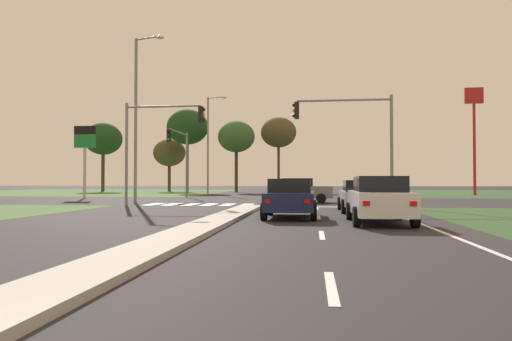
# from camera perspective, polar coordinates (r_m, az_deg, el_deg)

# --- Properties ---
(ground_plane) EXTENTS (200.00, 200.00, 0.00)m
(ground_plane) POSITION_cam_1_polar(r_m,az_deg,el_deg) (32.90, 1.23, -3.79)
(ground_plane) COLOR #282628
(grass_verge_far_left) EXTENTS (35.00, 35.00, 0.01)m
(grass_verge_far_left) POSITION_cam_1_polar(r_m,az_deg,el_deg) (64.04, -19.79, -2.50)
(grass_verge_far_left) COLOR #476B38
(grass_verge_far_left) RESTS_ON ground
(grass_verge_far_right) EXTENTS (35.00, 35.00, 0.01)m
(grass_verge_far_right) POSITION_cam_1_polar(r_m,az_deg,el_deg) (61.40, 28.18, -2.48)
(grass_verge_far_right) COLOR #2D4C28
(grass_verge_far_right) RESTS_ON ground
(median_island_near) EXTENTS (1.20, 22.00, 0.14)m
(median_island_near) POSITION_cam_1_polar(r_m,az_deg,el_deg) (14.15, -6.44, -6.81)
(median_island_near) COLOR #ADA89E
(median_island_near) RESTS_ON ground
(median_island_far) EXTENTS (1.20, 36.00, 0.14)m
(median_island_far) POSITION_cam_1_polar(r_m,az_deg,el_deg) (57.81, 3.68, -2.65)
(median_island_far) COLOR gray
(median_island_far) RESTS_ON ground
(lane_dash_near) EXTENTS (0.14, 2.00, 0.01)m
(lane_dash_near) POSITION_cam_1_polar(r_m,az_deg,el_deg) (6.51, 9.24, -13.94)
(lane_dash_near) COLOR silver
(lane_dash_near) RESTS_ON ground
(lane_dash_second) EXTENTS (0.14, 2.00, 0.01)m
(lane_dash_second) POSITION_cam_1_polar(r_m,az_deg,el_deg) (12.43, 8.10, -7.87)
(lane_dash_second) COLOR silver
(lane_dash_second) RESTS_ON ground
(lane_dash_third) EXTENTS (0.14, 2.00, 0.01)m
(lane_dash_third) POSITION_cam_1_polar(r_m,az_deg,el_deg) (18.41, 7.71, -5.73)
(lane_dash_third) COLOR silver
(lane_dash_third) RESTS_ON ground
(lane_dash_fourth) EXTENTS (0.14, 2.00, 0.01)m
(lane_dash_fourth) POSITION_cam_1_polar(r_m,az_deg,el_deg) (24.39, 7.51, -4.64)
(lane_dash_fourth) COLOR silver
(lane_dash_fourth) RESTS_ON ground
(edge_line_right) EXTENTS (0.14, 24.00, 0.01)m
(edge_line_right) POSITION_cam_1_polar(r_m,az_deg,el_deg) (15.21, 20.72, -6.60)
(edge_line_right) COLOR silver
(edge_line_right) RESTS_ON ground
(stop_bar_near) EXTENTS (6.40, 0.50, 0.01)m
(stop_bar_near) POSITION_cam_1_polar(r_m,az_deg,el_deg) (25.75, 8.15, -4.46)
(stop_bar_near) COLOR silver
(stop_bar_near) RESTS_ON ground
(crosswalk_bar_near) EXTENTS (0.70, 2.80, 0.01)m
(crosswalk_bar_near) POSITION_cam_1_polar(r_m,az_deg,el_deg) (29.18, -12.44, -4.07)
(crosswalk_bar_near) COLOR silver
(crosswalk_bar_near) RESTS_ON ground
(crosswalk_bar_second) EXTENTS (0.70, 2.80, 0.01)m
(crosswalk_bar_second) POSITION_cam_1_polar(r_m,az_deg,el_deg) (28.82, -10.28, -4.11)
(crosswalk_bar_second) COLOR silver
(crosswalk_bar_second) RESTS_ON ground
(crosswalk_bar_third) EXTENTS (0.70, 2.80, 0.01)m
(crosswalk_bar_third) POSITION_cam_1_polar(r_m,az_deg,el_deg) (28.51, -8.06, -4.15)
(crosswalk_bar_third) COLOR silver
(crosswalk_bar_third) RESTS_ON ground
(crosswalk_bar_fourth) EXTENTS (0.70, 2.80, 0.01)m
(crosswalk_bar_fourth) POSITION_cam_1_polar(r_m,az_deg,el_deg) (28.23, -5.80, -4.19)
(crosswalk_bar_fourth) COLOR silver
(crosswalk_bar_fourth) RESTS_ON ground
(crosswalk_bar_fifth) EXTENTS (0.70, 2.80, 0.01)m
(crosswalk_bar_fifth) POSITION_cam_1_polar(r_m,az_deg,el_deg) (28.00, -3.50, -4.22)
(crosswalk_bar_fifth) COLOR silver
(crosswalk_bar_fifth) RESTS_ON ground
(crosswalk_bar_sixth) EXTENTS (0.70, 2.80, 0.01)m
(crosswalk_bar_sixth) POSITION_cam_1_polar(r_m,az_deg,el_deg) (27.82, -1.16, -4.24)
(crosswalk_bar_sixth) COLOR silver
(crosswalk_bar_sixth) RESTS_ON ground
(crosswalk_bar_seventh) EXTENTS (0.70, 2.80, 0.01)m
(crosswalk_bar_seventh) POSITION_cam_1_polar(r_m,az_deg,el_deg) (27.68, 1.20, -4.25)
(crosswalk_bar_seventh) COLOR silver
(crosswalk_bar_seventh) RESTS_ON ground
(crosswalk_bar_eighth) EXTENTS (0.70, 2.80, 0.01)m
(crosswalk_bar_eighth) POSITION_cam_1_polar(r_m,az_deg,el_deg) (27.59, 3.58, -4.26)
(crosswalk_bar_eighth) COLOR silver
(crosswalk_bar_eighth) RESTS_ON ground
(car_white_near) EXTENTS (1.98, 4.36, 1.59)m
(car_white_near) POSITION_cam_1_polar(r_m,az_deg,el_deg) (16.22, 14.92, -3.45)
(car_white_near) COLOR silver
(car_white_near) RESTS_ON ground
(car_grey_second) EXTENTS (4.19, 2.01, 1.61)m
(car_grey_second) POSITION_cam_1_polar(r_m,az_deg,el_deg) (30.74, 5.44, -2.43)
(car_grey_second) COLOR slate
(car_grey_second) RESTS_ON ground
(car_navy_third) EXTENTS (2.02, 4.22, 1.52)m
(car_navy_third) POSITION_cam_1_polar(r_m,az_deg,el_deg) (18.11, 4.24, -3.37)
(car_navy_third) COLOR #161E47
(car_navy_third) RESTS_ON ground
(car_silver_fourth) EXTENTS (2.05, 4.55, 1.47)m
(car_silver_fourth) POSITION_cam_1_polar(r_m,az_deg,el_deg) (22.11, 12.88, -3.02)
(car_silver_fourth) COLOR #B7B7BC
(car_silver_fourth) RESTS_ON ground
(traffic_signal_near_right) EXTENTS (5.54, 0.32, 6.19)m
(traffic_signal_near_right) POSITION_cam_1_polar(r_m,az_deg,el_deg) (26.37, 12.16, 4.95)
(traffic_signal_near_right) COLOR gray
(traffic_signal_near_right) RESTS_ON ground
(traffic_signal_near_left) EXTENTS (4.83, 0.32, 6.04)m
(traffic_signal_near_left) POSITION_cam_1_polar(r_m,az_deg,el_deg) (27.80, -12.42, 4.34)
(traffic_signal_near_left) COLOR gray
(traffic_signal_near_left) RESTS_ON ground
(traffic_signal_far_left) EXTENTS (0.32, 5.41, 5.68)m
(traffic_signal_far_left) POSITION_cam_1_polar(r_m,az_deg,el_deg) (38.96, -9.29, 2.43)
(traffic_signal_far_left) COLOR gray
(traffic_signal_far_left) RESTS_ON ground
(street_lamp_second) EXTENTS (2.21, 0.88, 10.84)m
(street_lamp_second) POSITION_cam_1_polar(r_m,az_deg,el_deg) (31.59, -14.35, 7.01)
(street_lamp_second) COLOR gray
(street_lamp_second) RESTS_ON ground
(street_lamp_third) EXTENTS (2.36, 0.84, 10.78)m
(street_lamp_third) POSITION_cam_1_polar(r_m,az_deg,el_deg) (51.85, -5.77, 3.71)
(street_lamp_third) COLOR gray
(street_lamp_third) RESTS_ON ground
(pedestrian_at_median) EXTENTS (0.34, 0.34, 1.63)m
(pedestrian_at_median) POSITION_cam_1_polar(r_m,az_deg,el_deg) (46.47, 3.16, -1.68)
(pedestrian_at_median) COLOR #335184
(pedestrian_at_median) RESTS_ON median_island_far
(fastfood_pole_sign) EXTENTS (1.80, 0.40, 10.88)m
(fastfood_pole_sign) POSITION_cam_1_polar(r_m,az_deg,el_deg) (52.00, 25.24, 6.06)
(fastfood_pole_sign) COLOR red
(fastfood_pole_sign) RESTS_ON ground
(fuel_price_totem) EXTENTS (1.80, 0.24, 5.98)m
(fuel_price_totem) POSITION_cam_1_polar(r_m,az_deg,el_deg) (40.78, -20.31, 2.92)
(fuel_price_totem) COLOR silver
(fuel_price_totem) RESTS_ON ground
(treeline_near) EXTENTS (5.23, 5.23, 9.53)m
(treeline_near) POSITION_cam_1_polar(r_m,az_deg,el_deg) (68.02, -18.29, 3.69)
(treeline_near) COLOR #423323
(treeline_near) RESTS_ON ground
(treeline_second) EXTENTS (4.37, 4.37, 7.15)m
(treeline_second) POSITION_cam_1_polar(r_m,az_deg,el_deg) (64.15, -10.61, 2.15)
(treeline_second) COLOR #423323
(treeline_second) RESTS_ON ground
(treeline_third) EXTENTS (5.29, 5.29, 10.59)m
(treeline_third) POSITION_cam_1_polar(r_m,az_deg,el_deg) (60.05, -8.42, 5.30)
(treeline_third) COLOR #423323
(treeline_third) RESTS_ON ground
(treeline_fourth) EXTENTS (4.66, 4.66, 9.02)m
(treeline_fourth) POSITION_cam_1_polar(r_m,az_deg,el_deg) (58.73, -2.44, 4.14)
(treeline_fourth) COLOR #423323
(treeline_fourth) RESTS_ON ground
(treeline_fifth) EXTENTS (4.63, 4.63, 9.74)m
(treeline_fifth) POSITION_cam_1_polar(r_m,az_deg,el_deg) (60.54, 2.79, 4.67)
(treeline_fifth) COLOR #423323
(treeline_fifth) RESTS_ON ground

